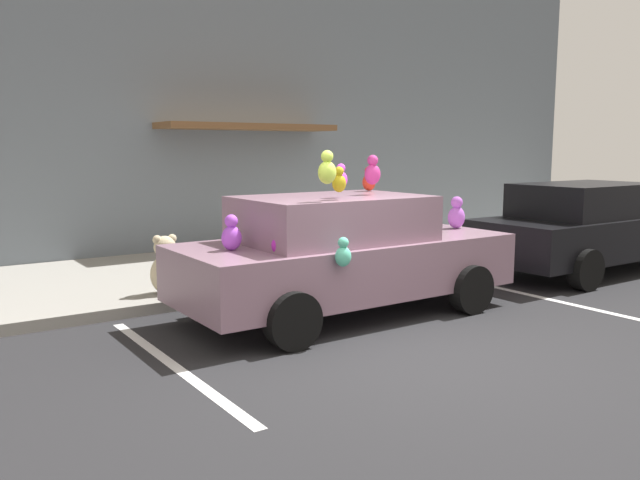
% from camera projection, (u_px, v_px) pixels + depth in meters
% --- Properties ---
extents(ground_plane, '(60.00, 60.00, 0.00)m').
position_uv_depth(ground_plane, '(399.00, 354.00, 6.73)').
color(ground_plane, '#262628').
extents(sidewalk, '(24.00, 4.00, 0.15)m').
position_uv_depth(sidewalk, '(202.00, 272.00, 10.82)').
color(sidewalk, gray).
rests_on(sidewalk, ground).
extents(storefront_building, '(24.00, 1.25, 6.40)m').
position_uv_depth(storefront_building, '(152.00, 91.00, 12.14)').
color(storefront_building, slate).
rests_on(storefront_building, ground).
extents(parking_stripe_front, '(0.12, 3.60, 0.01)m').
position_uv_depth(parking_stripe_front, '(529.00, 295.00, 9.44)').
color(parking_stripe_front, silver).
rests_on(parking_stripe_front, ground).
extents(parking_stripe_rear, '(0.12, 3.60, 0.01)m').
position_uv_depth(parking_stripe_rear, '(173.00, 365.00, 6.39)').
color(parking_stripe_rear, silver).
rests_on(parking_stripe_rear, ground).
extents(plush_covered_car, '(4.40, 2.04, 2.12)m').
position_uv_depth(plush_covered_car, '(343.00, 253.00, 8.23)').
color(plush_covered_car, gray).
rests_on(plush_covered_car, ground).
extents(parked_sedan_behind, '(4.57, 1.94, 1.54)m').
position_uv_depth(parked_sedan_behind, '(590.00, 227.00, 11.08)').
color(parked_sedan_behind, black).
rests_on(parked_sedan_behind, ground).
extents(teddy_bear_on_sidewalk, '(0.43, 0.36, 0.82)m').
position_uv_depth(teddy_bear_on_sidewalk, '(166.00, 266.00, 8.83)').
color(teddy_bear_on_sidewalk, beige).
rests_on(teddy_bear_on_sidewalk, sidewalk).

